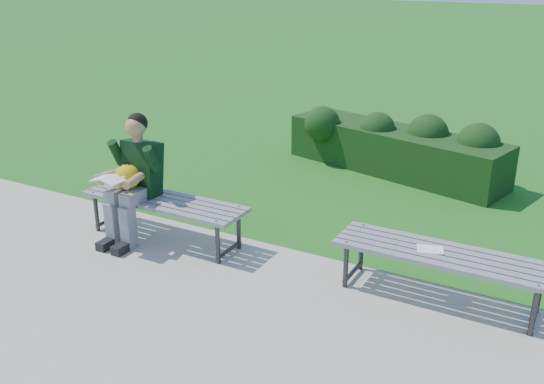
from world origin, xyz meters
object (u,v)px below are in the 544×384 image
(bench_right, at_px, (441,258))
(seated_boy, at_px, (133,175))
(hedge, at_px, (398,146))
(paper_sheet, at_px, (430,249))
(bench_left, at_px, (164,204))

(bench_right, distance_m, seated_boy, 3.13)
(seated_boy, bearing_deg, bench_right, 4.94)
(hedge, relative_size, paper_sheet, 12.45)
(seated_boy, bearing_deg, bench_left, 17.83)
(hedge, xyz_separation_m, seated_boy, (-1.71, -3.41, 0.34))
(hedge, distance_m, seated_boy, 3.83)
(bench_right, bearing_deg, paper_sheet, -180.00)
(bench_left, bearing_deg, paper_sheet, 3.64)
(seated_boy, bearing_deg, paper_sheet, 5.11)
(hedge, height_order, paper_sheet, hedge)
(seated_boy, xyz_separation_m, paper_sheet, (3.01, 0.27, -0.24))
(paper_sheet, bearing_deg, bench_left, -176.36)
(hedge, height_order, bench_left, hedge)
(hedge, bearing_deg, bench_right, -66.08)
(hedge, bearing_deg, bench_left, -113.09)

